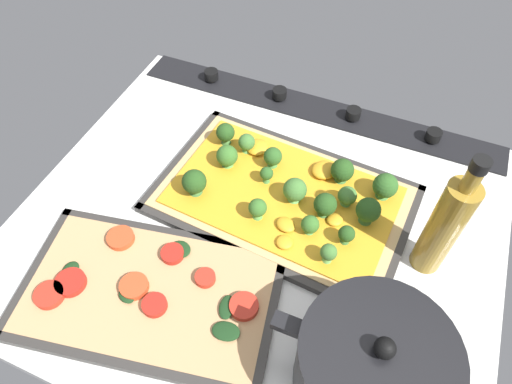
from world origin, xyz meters
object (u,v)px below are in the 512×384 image
object	(u,v)px
broccoli_pizza	(288,192)
oil_bottle	(445,226)
baking_tray_front	(283,200)
cooking_pot	(372,368)
veggie_pizza_back	(148,290)
baking_tray_back	(150,294)

from	to	relation	value
broccoli_pizza	oil_bottle	distance (cm)	24.06
baking_tray_front	oil_bottle	size ratio (longest dim) A/B	1.88
broccoli_pizza	oil_bottle	xyz separation A→B (cm)	(-22.82, 2.70, 7.15)
broccoli_pizza	cooking_pot	world-z (taller)	cooking_pot
baking_tray_front	cooking_pot	world-z (taller)	cooking_pot
baking_tray_front	oil_bottle	bearing A→B (deg)	174.62
veggie_pizza_back	oil_bottle	bearing A→B (deg)	-149.74
baking_tray_front	cooking_pot	distance (cm)	30.35
veggie_pizza_back	cooking_pot	distance (cm)	31.48
baking_tray_back	oil_bottle	bearing A→B (deg)	-149.40
broccoli_pizza	oil_bottle	world-z (taller)	oil_bottle
baking_tray_back	veggie_pizza_back	distance (cm)	0.81
cooking_pot	oil_bottle	xyz separation A→B (cm)	(-4.03, -20.49, 3.73)
baking_tray_front	baking_tray_back	distance (cm)	25.57
veggie_pizza_back	oil_bottle	xyz separation A→B (cm)	(-35.18, -20.52, 8.24)
baking_tray_front	baking_tray_back	world-z (taller)	same
broccoli_pizza	veggie_pizza_back	distance (cm)	26.32
oil_bottle	veggie_pizza_back	bearing A→B (deg)	30.26
broccoli_pizza	veggie_pizza_back	world-z (taller)	broccoli_pizza
baking_tray_back	cooking_pot	world-z (taller)	cooking_pot
baking_tray_back	cooking_pot	bearing A→B (deg)	-179.70
baking_tray_front	broccoli_pizza	size ratio (longest dim) A/B	1.06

